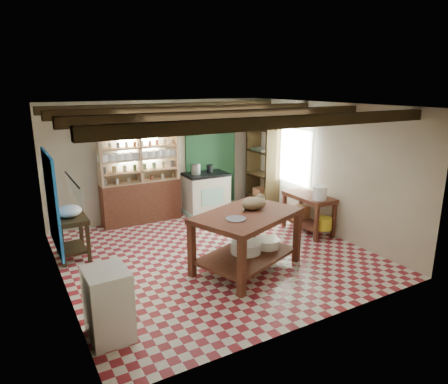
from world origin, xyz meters
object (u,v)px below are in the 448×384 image
work_table (247,241)px  right_counter (308,214)px  white_cabinet (108,304)px  cat (254,203)px  stove (206,193)px  prep_table (72,237)px

work_table → right_counter: work_table is taller
white_cabinet → cat: (2.63, 0.87, 0.61)m
work_table → right_counter: (1.99, 0.78, -0.08)m
stove → white_cabinet: bearing=-129.6°
white_cabinet → cat: size_ratio=1.99×
white_cabinet → right_counter: (4.40, 1.52, -0.04)m
white_cabinet → work_table: bearing=16.4°
work_table → cat: bearing=11.3°
right_counter → cat: size_ratio=2.51×
cat → work_table: bearing=-178.7°
right_counter → stove: bearing=120.2°
stove → cat: bearing=-99.7°
white_cabinet → right_counter: 4.66m
right_counter → cat: bearing=-159.7°
work_table → cat: (0.22, 0.13, 0.57)m
stove → cat: (-0.55, -2.78, 0.57)m
right_counter → cat: 2.00m
right_counter → cat: cat is taller
stove → prep_table: 3.33m
stove → cat: 2.89m
work_table → prep_table: bearing=121.9°
work_table → white_cabinet: (-2.41, -0.74, -0.04)m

